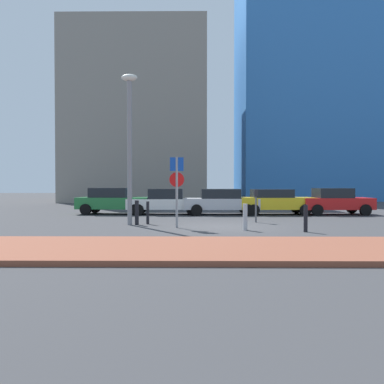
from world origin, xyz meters
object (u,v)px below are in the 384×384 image
Objects in this scene: parked_car_green at (113,200)px; street_lamp at (129,136)px; parked_car_silver at (221,201)px; traffic_bollard_near at (245,217)px; traffic_bollard_edge at (148,213)px; parking_meter at (256,202)px; traffic_bollard_far at (306,218)px; parked_car_red at (335,201)px; traffic_bollard_mid at (137,213)px; parked_car_white at (166,201)px; parking_sign_post at (177,183)px; parked_car_yellow at (275,201)px.

street_lamp is (2.00, -6.21, 3.07)m from parked_car_green.
parked_car_silver is 7.88m from traffic_bollard_near.
traffic_bollard_edge is at bearing -65.06° from parked_car_green.
parking_meter is 6.47m from street_lamp.
traffic_bollard_far is at bearing -70.72° from parking_meter.
parked_car_red is 3.83× the size of traffic_bollard_mid.
traffic_bollard_near is at bearing -22.15° from street_lamp.
parked_car_white is 6.87m from street_lamp.
traffic_bollard_edge is (-1.35, 1.41, -1.32)m from parking_sign_post.
parked_car_silver is (6.33, -0.30, -0.03)m from parked_car_green.
parked_car_yellow is at bearing 39.52° from traffic_bollard_mid.
street_lamp is at bearing -168.68° from traffic_bollard_mid.
parking_meter is 1.48× the size of traffic_bollard_edge.
traffic_bollard_mid is 1.05× the size of traffic_bollard_far.
parked_car_silver is 6.66m from traffic_bollard_edge.
parked_car_white is 10.33m from traffic_bollard_far.
traffic_bollard_mid is (-4.04, -5.85, -0.25)m from parked_car_silver.
parked_car_yellow reaches higher than traffic_bollard_mid.
parked_car_red is at bearing 28.66° from street_lamp.
parked_car_red is 2.73× the size of parking_meter.
parking_meter is (-1.82, -4.79, 0.18)m from parked_car_yellow.
street_lamp is at bearing 157.85° from traffic_bollard_near.
traffic_bollard_far reaches higher than traffic_bollard_edge.
parked_car_green is 3.12m from parked_car_white.
parked_car_silver is 4.25× the size of traffic_bollard_edge.
traffic_bollard_edge is (-4.03, 2.26, -0.01)m from traffic_bollard_near.
parked_car_yellow is 4.26× the size of traffic_bollard_edge.
parked_car_silver is 3.15m from parked_car_yellow.
traffic_bollard_mid is (-0.82, -5.97, -0.23)m from parked_car_white.
parked_car_silver is at bearing 53.76° from street_lamp.
traffic_bollard_mid is at bearing 147.26° from parking_sign_post.
parked_car_white is 3.22m from parked_car_silver.
traffic_bollard_mid is at bearing -124.58° from parked_car_silver.
parked_car_yellow is at bearing 38.66° from street_lamp.
traffic_bollard_edge is at bearing 29.73° from traffic_bollard_mid.
parking_meter reaches higher than parked_car_yellow.
parked_car_yellow is 5.13m from parking_meter.
street_lamp is (-2.10, 1.10, 2.05)m from parking_sign_post.
traffic_bollard_far is at bearing -93.57° from parked_car_yellow.
parked_car_silver is 4.03× the size of traffic_bollard_mid.
parked_car_yellow reaches higher than traffic_bollard_far.
traffic_bollard_edge is at bearing 150.72° from traffic_bollard_near.
parking_meter is 3.29m from traffic_bollard_near.
parking_sign_post is 2.72× the size of traffic_bollard_mid.
parked_car_yellow is 1.06× the size of parked_car_red.
street_lamp reaches higher than parked_car_silver.
parked_car_yellow reaches higher than traffic_bollard_near.
traffic_bollard_far is (-0.53, -8.48, -0.28)m from parked_car_yellow.
parked_car_green is 4.33× the size of traffic_bollard_far.
parking_sign_post is at bearing -141.31° from parked_car_red.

